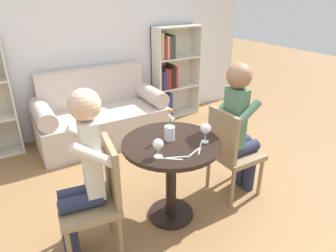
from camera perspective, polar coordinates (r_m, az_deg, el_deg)
ground_plane at (r=2.83m, az=0.54°, el=-16.48°), size 16.00×16.00×0.00m
back_wall at (r=4.21m, az=-15.99°, el=16.73°), size 5.20×0.05×2.70m
round_table at (r=2.50m, az=0.59°, el=-6.71°), size 0.80×0.80×0.74m
couch at (r=4.08m, az=-12.64°, el=1.64°), size 1.65×0.80×0.92m
bookshelf_right at (r=4.68m, az=0.46°, el=10.03°), size 0.73×0.28×1.38m
chair_left at (r=2.30m, az=-13.24°, el=-12.66°), size 0.48×0.48×0.90m
chair_right at (r=2.87m, az=11.87°, el=-4.41°), size 0.42×0.42×0.90m
person_left at (r=2.18m, az=-16.03°, el=-8.63°), size 0.45×0.38×1.30m
person_right at (r=2.83m, az=13.50°, el=-0.10°), size 0.42×0.34×1.31m
wine_glass_left at (r=2.16m, az=-1.90°, el=-3.59°), size 0.08×0.08×0.14m
wine_glass_right at (r=2.38m, az=7.18°, el=-0.57°), size 0.09×0.09×0.16m
flower_vase at (r=2.41m, az=0.34°, el=-0.88°), size 0.08×0.08×0.27m
knife_left_setting at (r=2.18m, az=0.31°, el=-6.26°), size 0.16×0.13×0.00m
fork_left_setting at (r=2.27m, az=5.06°, el=-4.92°), size 0.18×0.09×0.00m
knife_right_setting at (r=2.33m, az=6.11°, el=-4.23°), size 0.14×0.15×0.00m
fork_right_setting at (r=2.19m, az=1.68°, el=-5.96°), size 0.18×0.08×0.00m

